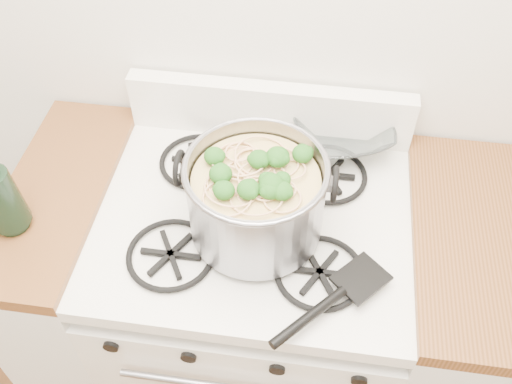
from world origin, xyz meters
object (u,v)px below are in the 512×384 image
(spatula, at_px, (361,276))
(glass_bowl, at_px, (342,136))
(gas_range, at_px, (254,312))
(stock_pot, at_px, (256,198))

(spatula, height_order, glass_bowl, glass_bowl)
(gas_range, relative_size, spatula, 2.98)
(spatula, distance_m, glass_bowl, 0.44)
(stock_pot, bearing_deg, spatula, -24.50)
(gas_range, bearing_deg, spatula, -31.48)
(gas_range, height_order, spatula, spatula)
(gas_range, height_order, stock_pot, stock_pot)
(stock_pot, relative_size, glass_bowl, 3.36)
(gas_range, bearing_deg, glass_bowl, 54.71)
(gas_range, distance_m, stock_pot, 0.59)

